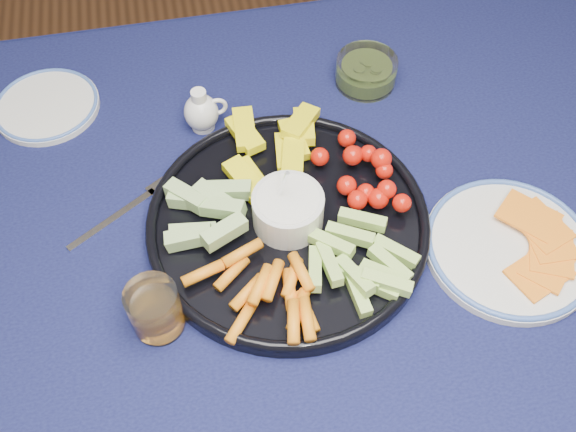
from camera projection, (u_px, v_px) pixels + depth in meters
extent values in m
plane|color=brown|center=(321.00, 409.00, 1.52)|extent=(4.00, 4.00, 0.00)
cylinder|color=#532C1B|center=(576.00, 135.00, 1.56)|extent=(0.07, 0.07, 0.70)
cube|color=#532C1B|center=(341.00, 247.00, 0.93)|extent=(1.60, 1.00, 0.04)
cube|color=#0D0E34|center=(342.00, 238.00, 0.92)|extent=(1.66, 1.06, 0.01)
cube|color=#0D0E34|center=(275.00, 68.00, 1.33)|extent=(1.66, 0.01, 0.30)
cylinder|color=black|center=(288.00, 224.00, 0.91)|extent=(0.40, 0.40, 0.02)
torus|color=black|center=(288.00, 219.00, 0.90)|extent=(0.40, 0.40, 0.02)
cylinder|color=silver|center=(288.00, 210.00, 0.89)|extent=(0.10, 0.10, 0.05)
cylinder|color=white|center=(288.00, 200.00, 0.87)|extent=(0.09, 0.09, 0.01)
cylinder|color=white|center=(203.00, 125.00, 1.03)|extent=(0.04, 0.04, 0.01)
ellipsoid|color=white|center=(201.00, 113.00, 1.01)|extent=(0.05, 0.05, 0.06)
cylinder|color=white|center=(199.00, 98.00, 0.98)|extent=(0.02, 0.02, 0.02)
torus|color=white|center=(217.00, 107.00, 1.01)|extent=(0.03, 0.01, 0.03)
torus|color=#4063B5|center=(200.00, 103.00, 0.99)|extent=(0.03, 0.03, 0.00)
cylinder|color=white|center=(366.00, 71.00, 1.08)|extent=(0.10, 0.10, 0.05)
cylinder|color=#4B621C|center=(366.00, 75.00, 1.08)|extent=(0.09, 0.09, 0.03)
cylinder|color=silver|center=(509.00, 248.00, 0.89)|extent=(0.24, 0.24, 0.01)
torus|color=#4063B5|center=(510.00, 245.00, 0.89)|extent=(0.23, 0.23, 0.01)
cylinder|color=white|center=(155.00, 309.00, 0.80)|extent=(0.07, 0.07, 0.08)
cylinder|color=orange|center=(157.00, 316.00, 0.82)|extent=(0.06, 0.06, 0.04)
cube|color=silver|center=(113.00, 219.00, 0.93)|extent=(0.13, 0.09, 0.00)
cube|color=silver|center=(160.00, 187.00, 0.96)|extent=(0.04, 0.04, 0.00)
cube|color=silver|center=(571.00, 297.00, 0.86)|extent=(0.12, 0.06, 0.00)
cylinder|color=silver|center=(47.00, 106.00, 1.05)|extent=(0.17, 0.17, 0.01)
torus|color=#4063B5|center=(46.00, 104.00, 1.05)|extent=(0.17, 0.17, 0.01)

